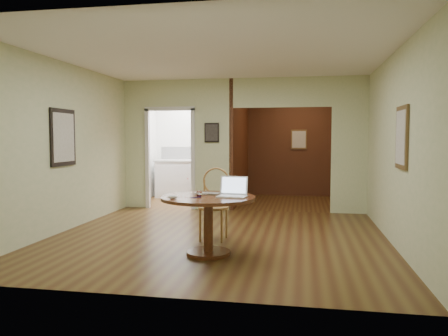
% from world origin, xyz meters
% --- Properties ---
extents(floor, '(5.00, 5.00, 0.00)m').
position_xyz_m(floor, '(0.00, 0.00, 0.00)').
color(floor, '#462814').
rests_on(floor, ground).
extents(room_shell, '(5.20, 7.50, 5.00)m').
position_xyz_m(room_shell, '(-0.47, 3.10, 1.29)').
color(room_shell, white).
rests_on(room_shell, ground).
extents(dining_table, '(1.21, 1.21, 0.75)m').
position_xyz_m(dining_table, '(0.07, -0.96, 0.56)').
color(dining_table, '#5E2A17').
rests_on(dining_table, ground).
extents(chair, '(0.47, 0.47, 1.05)m').
position_xyz_m(chair, '(-0.02, -0.08, 0.59)').
color(chair, '#AC773D').
rests_on(chair, ground).
extents(open_laptop, '(0.38, 0.34, 0.25)m').
position_xyz_m(open_laptop, '(0.38, -0.91, 0.82)').
color(open_laptop, white).
rests_on(open_laptop, dining_table).
extents(closed_laptop, '(0.39, 0.28, 0.03)m').
position_xyz_m(closed_laptop, '(0.01, -0.84, 0.77)').
color(closed_laptop, silver).
rests_on(closed_laptop, dining_table).
extents(mouse, '(0.13, 0.09, 0.05)m').
position_xyz_m(mouse, '(-0.30, -1.26, 0.78)').
color(mouse, white).
rests_on(mouse, dining_table).
extents(wine_glass, '(0.08, 0.08, 0.09)m').
position_xyz_m(wine_glass, '(-0.03, -1.04, 0.80)').
color(wine_glass, white).
rests_on(wine_glass, dining_table).
extents(pen, '(0.11, 0.11, 0.01)m').
position_xyz_m(pen, '(-0.06, -1.11, 0.76)').
color(pen, '#0D0D5F').
rests_on(pen, dining_table).
extents(kitchen_cabinet, '(2.06, 0.60, 0.94)m').
position_xyz_m(kitchen_cabinet, '(-1.35, 4.20, 0.47)').
color(kitchen_cabinet, white).
rests_on(kitchen_cabinet, ground).
extents(grocery_bag, '(0.35, 0.32, 0.28)m').
position_xyz_m(grocery_bag, '(-0.77, 4.20, 1.08)').
color(grocery_bag, '#BFB58C').
rests_on(grocery_bag, kitchen_cabinet).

